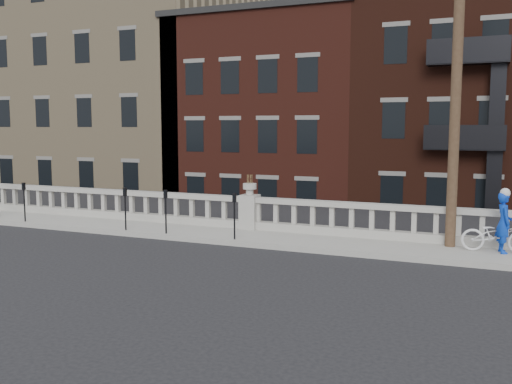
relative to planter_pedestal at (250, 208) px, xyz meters
The scene contains 12 objects.
ground 4.04m from the planter_pedestal, 90.00° to the right, with size 120.00×120.00×0.00m, color black.
sidewalk 1.21m from the planter_pedestal, 90.00° to the right, with size 32.00×2.20×0.15m, color #9C9990.
balustrade 0.19m from the planter_pedestal, ahead, with size 28.00×0.34×1.03m.
planter_pedestal is the anchor object (origin of this frame).
lower_level 19.19m from the planter_pedestal, 88.31° to the left, with size 80.00×44.00×20.80m.
utility_pole 7.61m from the planter_pedestal, ahead, with size 1.60×0.28×10.00m.
parking_meter_a 7.97m from the planter_pedestal, 166.94° to the right, with size 0.10×0.09×1.36m.
parking_meter_b 3.98m from the planter_pedestal, 153.05° to the right, with size 0.10×0.09×1.36m.
parking_meter_c 2.73m from the planter_pedestal, 138.58° to the right, with size 0.10×0.09×1.36m.
parking_meter_d 1.83m from the planter_pedestal, 80.56° to the right, with size 0.10×0.09×1.36m.
bicycle 7.40m from the planter_pedestal, ahead, with size 0.61×1.74×0.91m, color silver.
cyclist 7.56m from the planter_pedestal, ahead, with size 0.58×0.38×1.60m, color #0C3AC2.
Camera 1 is at (7.31, -12.74, 3.46)m, focal length 40.00 mm.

